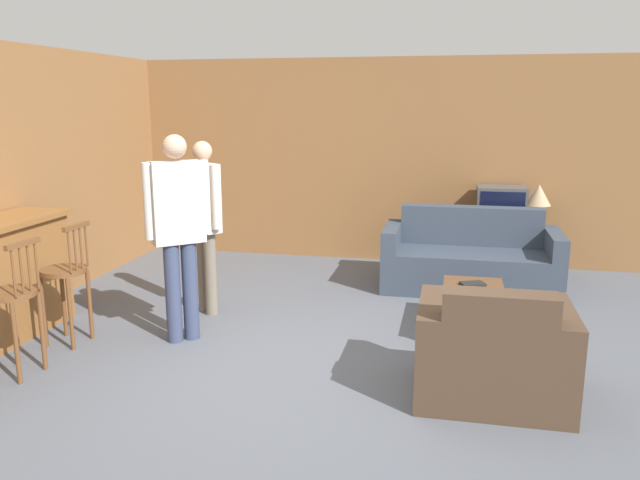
{
  "coord_description": "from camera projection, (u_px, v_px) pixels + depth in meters",
  "views": [
    {
      "loc": [
        1.03,
        -4.4,
        2.04
      ],
      "look_at": [
        -0.1,
        0.87,
        0.85
      ],
      "focal_mm": 35.0,
      "sensor_mm": 36.0,
      "label": 1
    }
  ],
  "objects": [
    {
      "name": "couch_far",
      "position": [
        470.0,
        261.0,
        6.94
      ],
      "size": [
        1.9,
        0.88,
        0.88
      ],
      "color": "#384251",
      "rests_on": "ground_plane"
    },
    {
      "name": "person_by_counter",
      "position": [
        178.0,
        226.0,
        5.27
      ],
      "size": [
        0.45,
        0.41,
        1.79
      ],
      "color": "#384260",
      "rests_on": "ground_plane"
    },
    {
      "name": "table_lamp",
      "position": [
        539.0,
        196.0,
        7.42
      ],
      "size": [
        0.29,
        0.29,
        0.55
      ],
      "color": "brown",
      "rests_on": "tv_unit"
    },
    {
      "name": "bar_chair_mid",
      "position": [
        13.0,
        304.0,
        4.67
      ],
      "size": [
        0.41,
        0.41,
        1.06
      ],
      "color": "brown",
      "rests_on": "ground_plane"
    },
    {
      "name": "coffee_table",
      "position": [
        474.0,
        297.0,
        5.59
      ],
      "size": [
        0.54,
        0.97,
        0.39
      ],
      "color": "brown",
      "rests_on": "ground_plane"
    },
    {
      "name": "person_by_window",
      "position": [
        205.0,
        217.0,
        6.0
      ],
      "size": [
        0.41,
        0.37,
        1.69
      ],
      "color": "#756B5B",
      "rests_on": "ground_plane"
    },
    {
      "name": "wall_back",
      "position": [
        373.0,
        161.0,
        8.07
      ],
      "size": [
        9.4,
        0.08,
        2.6
      ],
      "color": "olive",
      "rests_on": "ground_plane"
    },
    {
      "name": "armchair_near",
      "position": [
        493.0,
        356.0,
        4.33
      ],
      "size": [
        1.04,
        0.84,
        0.86
      ],
      "color": "#4C3828",
      "rests_on": "ground_plane"
    },
    {
      "name": "ground_plane",
      "position": [
        309.0,
        371.0,
        4.85
      ],
      "size": [
        24.0,
        24.0,
        0.0
      ],
      "primitive_type": "plane",
      "color": "#565B66"
    },
    {
      "name": "book_on_table",
      "position": [
        473.0,
        284.0,
        5.75
      ],
      "size": [
        0.25,
        0.21,
        0.03
      ],
      "color": "black",
      "rests_on": "coffee_table"
    },
    {
      "name": "tv_unit",
      "position": [
        498.0,
        250.0,
        7.66
      ],
      "size": [
        1.19,
        0.46,
        0.54
      ],
      "color": "black",
      "rests_on": "ground_plane"
    },
    {
      "name": "tv",
      "position": [
        501.0,
        208.0,
        7.54
      ],
      "size": [
        0.58,
        0.45,
        0.52
      ],
      "color": "#4C4C4C",
      "rests_on": "tv_unit"
    },
    {
      "name": "wall_left",
      "position": [
        46.0,
        175.0,
        6.48
      ],
      "size": [
        0.08,
        8.67,
        2.6
      ],
      "color": "olive",
      "rests_on": "ground_plane"
    },
    {
      "name": "bar_chair_far",
      "position": [
        66.0,
        280.0,
        5.29
      ],
      "size": [
        0.4,
        0.4,
        1.06
      ],
      "color": "brown",
      "rests_on": "ground_plane"
    }
  ]
}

